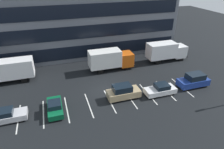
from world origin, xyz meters
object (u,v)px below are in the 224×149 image
Objects in this scene: box_truck_white at (166,51)px; suv_tan at (123,92)px; sedan_white at (161,90)px; sedan_forest at (55,107)px; box_truck_orange at (110,59)px; box_truck_blue at (9,70)px; suv_navy at (194,80)px; sedan_silver at (7,116)px.

box_truck_white reaches higher than suv_tan.
suv_tan is at bearing 172.66° from sedan_white.
box_truck_orange is at bearing 42.21° from sedan_forest.
box_truck_white is at bearing 55.81° from sedan_white.
sedan_forest is 8.88m from suv_tan.
sedan_white is at bearing -26.87° from box_truck_blue.
box_truck_white reaches higher than box_truck_blue.
box_truck_white reaches higher than sedan_forest.
box_truck_blue is at bearing 159.07° from suv_navy.
sedan_forest is (5.96, -9.70, -1.27)m from box_truck_blue.
sedan_white is at bearing -1.48° from sedan_silver.
box_truck_blue is at bearing 177.26° from box_truck_orange.
suv_navy is (-1.07, -9.56, -1.00)m from box_truck_white.
suv_navy is at bearing -42.44° from box_truck_orange.
sedan_forest is (5.29, -0.01, -0.02)m from sedan_silver.
sedan_white reaches higher than sedan_forest.
suv_tan is (-10.92, 0.34, -0.04)m from suv_navy.
sedan_white is (20.10, -10.19, -1.23)m from box_truck_blue.
box_truck_blue is at bearing 147.34° from suv_tan.
sedan_silver is 1.02× the size of sedan_forest.
suv_tan is (-11.99, -9.22, -1.04)m from box_truck_white.
sedan_silver is (0.67, -9.68, -1.25)m from box_truck_blue.
box_truck_blue reaches higher than suv_navy.
sedan_silver is 14.16m from suv_tan.
sedan_silver is at bearing 178.52° from sedan_white.
box_truck_white is 27.82m from sedan_silver.
suv_navy is (5.66, 0.34, 0.27)m from sedan_white.
suv_navy is at bearing -1.80° from suv_tan.
box_truck_blue is 15.83m from box_truck_orange.
sedan_forest is at bearing -137.79° from box_truck_orange.
sedan_forest is (-20.87, -9.41, -1.31)m from box_truck_white.
sedan_forest is (-19.80, 0.15, -0.31)m from suv_navy.
box_truck_white is at bearing 2.43° from box_truck_orange.
suv_tan is (8.88, 0.19, 0.27)m from sedan_forest.
suv_tan is at bearing 1.21° from sedan_forest.
suv_tan is (-0.98, -8.75, -1.04)m from box_truck_orange.
suv_tan is (14.83, -9.51, -1.00)m from box_truck_blue.
box_truck_blue reaches higher than sedan_silver.
box_truck_orange is 13.37m from sedan_forest.
sedan_forest is 0.93× the size of suv_tan.
suv_navy is 19.80m from sedan_forest.
sedan_white is 5.32m from suv_tan.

